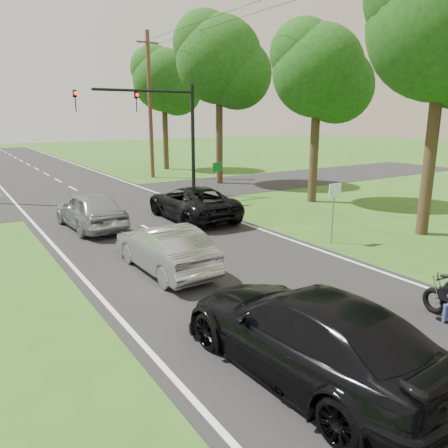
{
  "coord_description": "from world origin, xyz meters",
  "views": [
    {
      "loc": [
        -6.56,
        -7.46,
        4.41
      ],
      "look_at": [
        0.17,
        3.0,
        1.3
      ],
      "focal_mm": 35.0,
      "sensor_mm": 36.0,
      "label": 1
    }
  ],
  "objects_px": {
    "dark_suv": "(192,202)",
    "silver_sedan": "(165,248)",
    "dark_car_behind": "(307,333)",
    "traffic_signal": "(161,120)",
    "sign_white": "(334,199)",
    "silver_suv": "(90,210)",
    "utility_pole_far": "(150,105)",
    "sign_green": "(217,173)"
  },
  "relations": [
    {
      "from": "dark_suv",
      "to": "silver_sedan",
      "type": "height_order",
      "value": "dark_suv"
    },
    {
      "from": "dark_suv",
      "to": "dark_car_behind",
      "type": "height_order",
      "value": "dark_car_behind"
    },
    {
      "from": "traffic_signal",
      "to": "sign_white",
      "type": "relative_size",
      "value": 3.0
    },
    {
      "from": "sign_white",
      "to": "dark_suv",
      "type": "bearing_deg",
      "value": 112.08
    },
    {
      "from": "silver_sedan",
      "to": "traffic_signal",
      "type": "xyz_separation_m",
      "value": [
        4.84,
        10.44,
        3.45
      ]
    },
    {
      "from": "silver_sedan",
      "to": "traffic_signal",
      "type": "height_order",
      "value": "traffic_signal"
    },
    {
      "from": "dark_suv",
      "to": "silver_suv",
      "type": "bearing_deg",
      "value": -8.17
    },
    {
      "from": "dark_car_behind",
      "to": "sign_white",
      "type": "relative_size",
      "value": 2.49
    },
    {
      "from": "dark_car_behind",
      "to": "sign_white",
      "type": "height_order",
      "value": "sign_white"
    },
    {
      "from": "dark_suv",
      "to": "traffic_signal",
      "type": "height_order",
      "value": "traffic_signal"
    },
    {
      "from": "dark_suv",
      "to": "utility_pole_far",
      "type": "bearing_deg",
      "value": -105.26
    },
    {
      "from": "dark_suv",
      "to": "sign_green",
      "type": "height_order",
      "value": "sign_green"
    },
    {
      "from": "sign_green",
      "to": "dark_car_behind",
      "type": "bearing_deg",
      "value": -116.02
    },
    {
      "from": "traffic_signal",
      "to": "utility_pole_far",
      "type": "height_order",
      "value": "utility_pole_far"
    },
    {
      "from": "dark_suv",
      "to": "silver_suv",
      "type": "height_order",
      "value": "silver_suv"
    },
    {
      "from": "dark_suv",
      "to": "utility_pole_far",
      "type": "height_order",
      "value": "utility_pole_far"
    },
    {
      "from": "silver_sedan",
      "to": "traffic_signal",
      "type": "distance_m",
      "value": 12.02
    },
    {
      "from": "silver_suv",
      "to": "dark_car_behind",
      "type": "height_order",
      "value": "dark_car_behind"
    },
    {
      "from": "dark_suv",
      "to": "sign_white",
      "type": "height_order",
      "value": "sign_white"
    },
    {
      "from": "dark_car_behind",
      "to": "traffic_signal",
      "type": "height_order",
      "value": "traffic_signal"
    },
    {
      "from": "utility_pole_far",
      "to": "silver_suv",
      "type": "bearing_deg",
      "value": -123.12
    },
    {
      "from": "silver_sedan",
      "to": "utility_pole_far",
      "type": "height_order",
      "value": "utility_pole_far"
    },
    {
      "from": "dark_suv",
      "to": "silver_sedan",
      "type": "distance_m",
      "value": 6.55
    },
    {
      "from": "traffic_signal",
      "to": "sign_green",
      "type": "bearing_deg",
      "value": -62.62
    },
    {
      "from": "traffic_signal",
      "to": "dark_suv",
      "type": "bearing_deg",
      "value": -101.46
    },
    {
      "from": "silver_suv",
      "to": "utility_pole_far",
      "type": "distance_m",
      "value": 15.44
    },
    {
      "from": "silver_suv",
      "to": "traffic_signal",
      "type": "distance_m",
      "value": 7.63
    },
    {
      "from": "silver_sedan",
      "to": "sign_green",
      "type": "xyz_separation_m",
      "value": [
        6.4,
        7.43,
        0.91
      ]
    },
    {
      "from": "utility_pole_far",
      "to": "sign_white",
      "type": "bearing_deg",
      "value": -94.51
    },
    {
      "from": "silver_sedan",
      "to": "dark_car_behind",
      "type": "xyz_separation_m",
      "value": [
        -0.17,
        -6.05,
        0.09
      ]
    },
    {
      "from": "sign_white",
      "to": "sign_green",
      "type": "distance_m",
      "value": 8.0
    },
    {
      "from": "dark_suv",
      "to": "silver_sedan",
      "type": "xyz_separation_m",
      "value": [
        -3.81,
        -5.34,
        -0.04
      ]
    },
    {
      "from": "traffic_signal",
      "to": "sign_green",
      "type": "height_order",
      "value": "traffic_signal"
    },
    {
      "from": "dark_suv",
      "to": "sign_white",
      "type": "distance_m",
      "value": 6.44
    },
    {
      "from": "dark_car_behind",
      "to": "sign_white",
      "type": "distance_m",
      "value": 8.45
    },
    {
      "from": "sign_white",
      "to": "silver_suv",
      "type": "bearing_deg",
      "value": 134.94
    },
    {
      "from": "traffic_signal",
      "to": "sign_white",
      "type": "height_order",
      "value": "traffic_signal"
    },
    {
      "from": "silver_suv",
      "to": "sign_green",
      "type": "relative_size",
      "value": 2.06
    },
    {
      "from": "traffic_signal",
      "to": "dark_car_behind",
      "type": "bearing_deg",
      "value": -106.91
    },
    {
      "from": "silver_suv",
      "to": "utility_pole_far",
      "type": "height_order",
      "value": "utility_pole_far"
    },
    {
      "from": "dark_car_behind",
      "to": "sign_green",
      "type": "height_order",
      "value": "sign_green"
    },
    {
      "from": "utility_pole_far",
      "to": "sign_green",
      "type": "distance_m",
      "value": 11.63
    }
  ]
}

